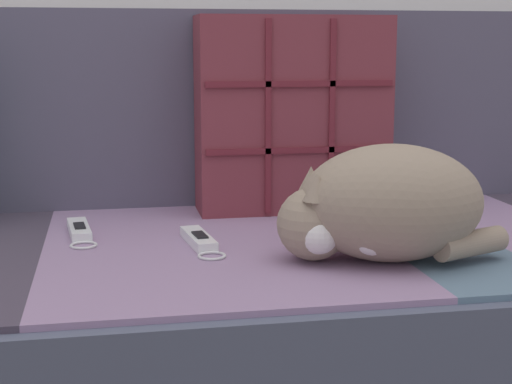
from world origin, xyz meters
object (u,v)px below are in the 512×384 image
Objects in this scene: couch at (159,349)px; throw_pillow_quilted at (293,114)px; sleeping_cat at (381,207)px; game_remote_far at (200,240)px; game_remote_near at (80,231)px.

throw_pillow_quilted is at bearing 36.46° from couch.
game_remote_far is (-0.28, 0.16, -0.08)m from sleeping_cat.
game_remote_far is at bearing 150.95° from sleeping_cat.
sleeping_cat is 0.57m from game_remote_near.
throw_pillow_quilted is 1.08× the size of sleeping_cat.
sleeping_cat reaches higher than game_remote_far.
game_remote_near and game_remote_far have the same top height.
throw_pillow_quilted is 2.11× the size of game_remote_far.
couch is 10.86× the size of game_remote_far.
game_remote_far is (0.21, -0.11, -0.00)m from game_remote_near.
game_remote_near is at bearing -160.70° from throw_pillow_quilted.
game_remote_near is at bearing 151.99° from game_remote_far.
throw_pillow_quilted is 0.52m from game_remote_near.
throw_pillow_quilted is at bearing 96.48° from sleeping_cat.
couch is 10.87× the size of game_remote_near.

